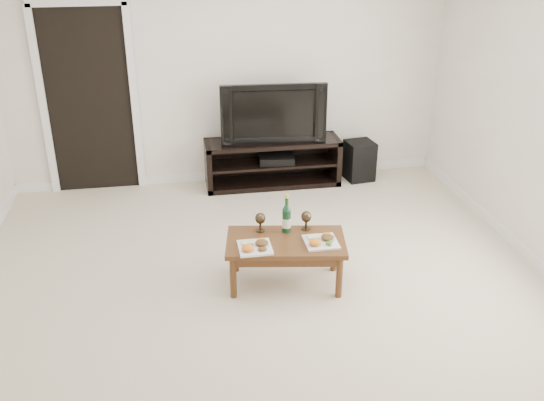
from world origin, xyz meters
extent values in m
plane|color=beige|center=(0.00, 0.00, 0.00)|extent=(5.50, 5.50, 0.00)
cube|color=white|center=(0.00, 2.77, 1.30)|extent=(5.00, 0.04, 2.60)
cube|color=black|center=(-1.55, 2.73, 1.02)|extent=(0.90, 0.02, 2.05)
cube|color=black|center=(0.46, 2.50, 0.28)|extent=(1.57, 0.45, 0.55)
imported|color=black|center=(0.46, 2.50, 0.89)|extent=(1.20, 0.22, 0.69)
cube|color=black|center=(0.51, 2.48, 0.33)|extent=(0.43, 0.34, 0.08)
cube|color=black|center=(1.52, 2.48, 0.24)|extent=(0.35, 0.35, 0.47)
cube|color=#542D17|center=(0.21, 0.34, 0.21)|extent=(1.07, 0.69, 0.42)
cube|color=white|center=(-0.07, 0.24, 0.45)|extent=(0.27, 0.27, 0.07)
cube|color=white|center=(0.48, 0.24, 0.45)|extent=(0.27, 0.27, 0.07)
cylinder|color=#0F371E|center=(0.24, 0.49, 0.59)|extent=(0.07, 0.07, 0.35)
camera|label=1|loc=(-0.66, -4.04, 2.85)|focal=40.00mm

